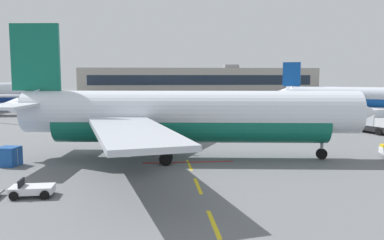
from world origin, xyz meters
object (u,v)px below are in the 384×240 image
object	(u,v)px
uld_cargo_container	(9,156)
airliner_foreground	(184,116)
airliner_mid_left	(348,96)
catering_truck	(370,120)

from	to	relation	value
uld_cargo_container	airliner_foreground	bearing A→B (deg)	5.63
airliner_foreground	uld_cargo_container	size ratio (longest dim) A/B	17.92
airliner_mid_left	uld_cargo_container	size ratio (longest dim) A/B	14.16
catering_truck	uld_cargo_container	distance (m)	43.87
airliner_foreground	airliner_mid_left	xyz separation A→B (m)	(36.32, 41.06, -0.60)
airliner_mid_left	uld_cargo_container	xyz separation A→B (m)	(-51.25, -42.54, -2.55)
airliner_foreground	uld_cargo_container	bearing A→B (deg)	-174.37
airliner_foreground	airliner_mid_left	size ratio (longest dim) A/B	1.27
airliner_foreground	catering_truck	distance (m)	29.78
airliner_foreground	catering_truck	bearing A→B (deg)	29.05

